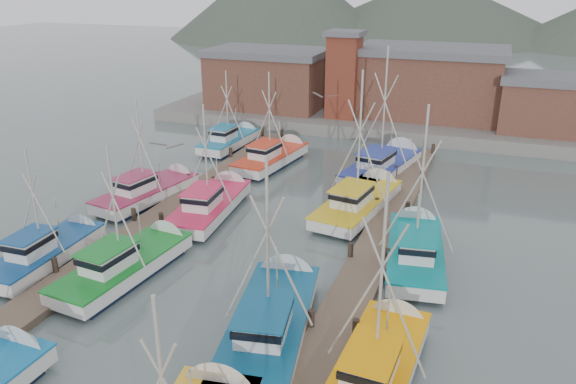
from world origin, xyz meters
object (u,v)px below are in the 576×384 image
(lookout_tower, at_px, (344,74))
(boat_4, at_px, (131,262))
(boat_12, at_px, (274,157))
(boat_8, at_px, (213,203))

(lookout_tower, distance_m, boat_4, 33.68)
(boat_12, bearing_deg, lookout_tower, 88.45)
(boat_8, distance_m, boat_12, 10.86)
(boat_4, distance_m, boat_12, 19.72)
(boat_4, relative_size, boat_12, 0.99)
(lookout_tower, relative_size, boat_4, 0.93)
(lookout_tower, xyz_separation_m, boat_4, (-2.61, -33.22, -4.87))
(boat_4, bearing_deg, lookout_tower, 91.19)
(boat_8, height_order, boat_12, boat_12)
(boat_4, xyz_separation_m, boat_12, (0.38, 19.72, 0.00))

